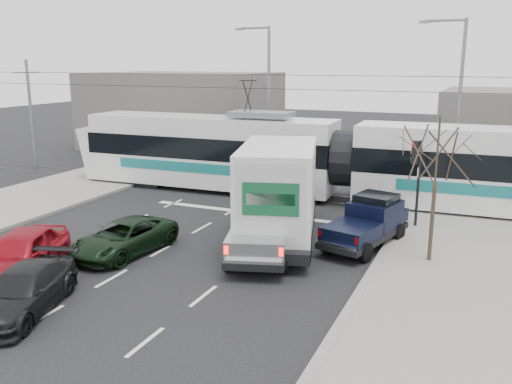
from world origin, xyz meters
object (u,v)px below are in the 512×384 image
at_px(street_lamp_far, 266,90).
at_px(box_truck, 279,193).
at_px(traffic_signal, 416,165).
at_px(tram, 345,160).
at_px(bare_tree, 437,156).
at_px(navy_pickup, 368,222).
at_px(green_car, 124,237).
at_px(street_lamp_near, 456,96).
at_px(silver_pickup, 262,223).
at_px(dark_car, 23,291).
at_px(red_car, 20,254).

height_order(street_lamp_far, box_truck, street_lamp_far).
bearing_deg(box_truck, traffic_signal, 22.59).
height_order(tram, box_truck, tram).
bearing_deg(box_truck, bare_tree, -19.23).
distance_m(navy_pickup, green_car, 9.15).
xyz_separation_m(street_lamp_near, tram, (-4.71, -4.09, -3.02)).
relative_size(traffic_signal, silver_pickup, 0.59).
distance_m(silver_pickup, green_car, 5.09).
xyz_separation_m(street_lamp_far, dark_car, (1.77, -21.91, -4.49)).
distance_m(box_truck, dark_car, 9.80).
bearing_deg(green_car, navy_pickup, 34.68).
bearing_deg(tram, traffic_signal, -43.35).
bearing_deg(silver_pickup, box_truck, 65.58).
xyz_separation_m(bare_tree, navy_pickup, (-2.39, 1.13, -2.86)).
height_order(traffic_signal, street_lamp_near, street_lamp_near).
bearing_deg(traffic_signal, red_car, -135.97).
bearing_deg(dark_car, red_car, 120.23).
bearing_deg(tram, green_car, -118.48).
distance_m(bare_tree, silver_pickup, 6.56).
bearing_deg(green_car, tram, 68.83).
distance_m(street_lamp_far, tram, 9.61).
bearing_deg(street_lamp_near, red_car, -123.08).
bearing_deg(silver_pickup, bare_tree, -7.97).
xyz_separation_m(street_lamp_near, street_lamp_far, (-11.50, 2.00, 0.00)).
xyz_separation_m(navy_pickup, green_car, (-7.97, -4.48, -0.33)).
relative_size(traffic_signal, street_lamp_near, 0.40).
relative_size(navy_pickup, red_car, 1.04).
bearing_deg(street_lamp_far, box_truck, -65.33).
bearing_deg(street_lamp_near, box_truck, -115.90).
bearing_deg(green_car, silver_pickup, 33.08).
height_order(bare_tree, street_lamp_far, street_lamp_far).
bearing_deg(green_car, bare_tree, 23.28).
xyz_separation_m(bare_tree, street_lamp_near, (-0.29, 11.50, 1.32)).
bearing_deg(silver_pickup, traffic_signal, 28.85).
height_order(bare_tree, box_truck, bare_tree).
bearing_deg(navy_pickup, box_truck, -151.97).
bearing_deg(street_lamp_near, green_car, -124.17).
relative_size(box_truck, dark_car, 1.91).
height_order(street_lamp_far, red_car, street_lamp_far).
relative_size(silver_pickup, red_car, 1.34).
relative_size(tram, navy_pickup, 6.10).
xyz_separation_m(street_lamp_near, dark_car, (-9.73, -19.91, -4.49)).
height_order(silver_pickup, green_car, silver_pickup).
distance_m(traffic_signal, box_truck, 5.96).
distance_m(bare_tree, green_car, 11.35).
relative_size(box_truck, red_car, 1.79).
relative_size(street_lamp_near, green_car, 2.06).
distance_m(street_lamp_far, dark_car, 22.44).
relative_size(street_lamp_far, green_car, 2.06).
bearing_deg(bare_tree, silver_pickup, -170.42).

